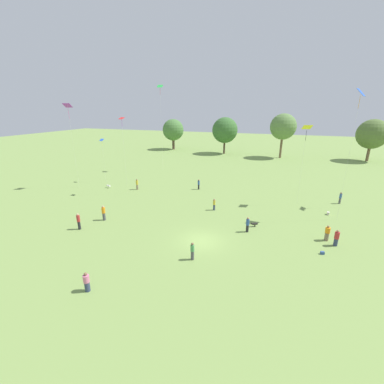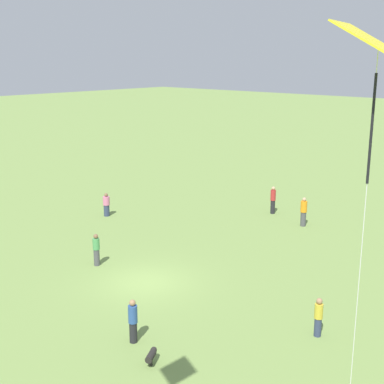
# 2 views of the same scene
# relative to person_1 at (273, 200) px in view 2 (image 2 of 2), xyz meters

# --- Properties ---
(ground_plane) EXTENTS (240.00, 240.00, 0.00)m
(ground_plane) POSITION_rel_person_1_xyz_m (13.78, 2.04, -0.96)
(ground_plane) COLOR #7A994C
(person_1) EXTENTS (0.50, 0.50, 1.91)m
(person_1) POSITION_rel_person_1_xyz_m (0.00, 0.00, 0.00)
(person_1) COLOR #232328
(person_1) RESTS_ON ground_plane
(person_4) EXTENTS (0.52, 0.52, 1.88)m
(person_4) POSITION_rel_person_1_xyz_m (1.03, 3.01, -0.03)
(person_4) COLOR #4C4C51
(person_4) RESTS_ON ground_plane
(person_6) EXTENTS (0.45, 0.45, 1.74)m
(person_6) POSITION_rel_person_1_xyz_m (17.88, 5.72, -0.09)
(person_6) COLOR #232328
(person_6) RESTS_ON ground_plane
(person_7) EXTENTS (0.45, 0.45, 1.70)m
(person_7) POSITION_rel_person_1_xyz_m (14.02, -1.44, -0.11)
(person_7) COLOR #4C4C51
(person_7) RESTS_ON ground_plane
(person_9) EXTENTS (0.41, 0.41, 1.59)m
(person_9) POSITION_rel_person_1_xyz_m (12.78, 10.66, -0.16)
(person_9) COLOR #333D5B
(person_9) RESTS_ON ground_plane
(person_10) EXTENTS (0.59, 0.59, 1.60)m
(person_10) POSITION_rel_person_1_xyz_m (8.05, -8.01, -0.19)
(person_10) COLOR #333D5B
(person_10) RESTS_ON ground_plane
(kite_3) EXTENTS (1.34, 1.24, 10.94)m
(kite_3) POSITION_rel_person_1_xyz_m (23.28, 16.73, 9.39)
(kite_3) COLOR yellow
(kite_3) RESTS_ON ground_plane
(dog_0) EXTENTS (0.74, 0.53, 0.51)m
(dog_0) POSITION_rel_person_1_xyz_m (18.45, 7.32, -0.62)
(dog_0) COLOR black
(dog_0) RESTS_ON ground_plane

